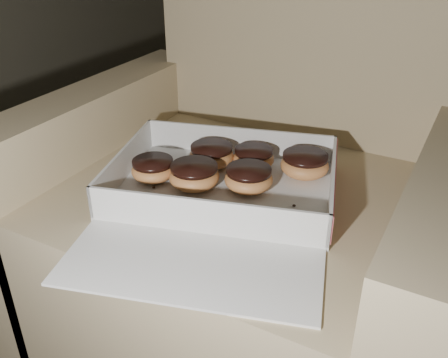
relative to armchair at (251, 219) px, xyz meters
name	(u,v)px	position (x,y,z in m)	size (l,w,h in m)	color
armchair	(251,219)	(0.00, 0.00, 0.00)	(0.93, 0.78, 0.97)	#94875E
bakery_box	(221,196)	(0.00, -0.15, 0.14)	(0.56, 0.62, 0.07)	silver
donut_a	(254,158)	(0.00, 0.00, 0.16)	(0.09, 0.09, 0.05)	#E4934F
donut_b	(212,155)	(-0.09, -0.03, 0.16)	(0.10, 0.10, 0.05)	#E4934F
donut_c	(249,178)	(0.03, -0.09, 0.16)	(0.10, 0.10, 0.05)	#E4934F
donut_d	(153,169)	(-0.16, -0.15, 0.16)	(0.09, 0.09, 0.05)	#E4934F
donut_e	(194,175)	(-0.07, -0.13, 0.16)	(0.10, 0.10, 0.05)	#E4934F
donut_f	(305,164)	(0.11, 0.02, 0.16)	(0.10, 0.10, 0.05)	#E4934F
crumb_a	(154,187)	(-0.14, -0.18, 0.14)	(0.01, 0.01, 0.00)	black
crumb_b	(172,196)	(-0.09, -0.19, 0.14)	(0.01, 0.01, 0.00)	black
crumb_c	(223,214)	(0.03, -0.20, 0.14)	(0.01, 0.01, 0.00)	black
crumb_d	(294,206)	(0.14, -0.11, 0.14)	(0.01, 0.01, 0.00)	black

